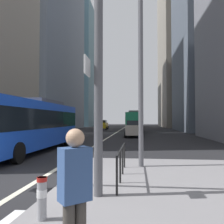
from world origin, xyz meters
TOP-DOWN VIEW (x-y plane):
  - ground_plane at (0.00, 20.00)m, footprint 160.00×160.00m
  - median_island at (5.50, -1.00)m, footprint 9.00×10.00m
  - lane_centre_line at (0.00, 30.00)m, footprint 0.20×80.00m
  - office_tower_left_mid at (-16.00, 39.27)m, footprint 11.03×25.39m
  - office_tower_left_far at (-16.00, 65.00)m, footprint 11.52×17.34m
  - office_tower_right_far at (17.00, 59.68)m, footprint 13.79×23.48m
  - city_bus_blue_oncoming at (-3.35, 6.62)m, footprint 2.76×11.70m
  - city_bus_red_receding at (2.94, 31.01)m, footprint 2.79×11.65m
  - city_bus_red_distant at (3.02, 54.99)m, footprint 2.88×10.92m
  - car_oncoming_mid at (-3.75, 39.77)m, footprint 2.07×4.28m
  - car_receding_near at (2.83, 20.08)m, footprint 2.16×4.54m
  - traffic_signal_gantry at (0.34, -1.68)m, footprint 6.04×0.65m
  - street_lamp_post at (3.46, 2.13)m, footprint 5.50×0.32m
  - bollard_left at (1.51, -3.16)m, footprint 0.20×0.20m
  - pedestrian_railing at (2.80, 0.12)m, footprint 0.06×3.48m
  - pedestrian_waiting at (2.53, -4.55)m, footprint 0.44×0.43m

SIDE VIEW (x-z plane):
  - ground_plane at x=0.00m, z-range 0.00..0.00m
  - lane_centre_line at x=0.00m, z-range 0.00..0.01m
  - median_island at x=5.50m, z-range 0.00..0.15m
  - bollard_left at x=1.51m, z-range 0.20..1.00m
  - pedestrian_railing at x=2.80m, z-range 0.36..1.34m
  - car_oncoming_mid at x=-3.75m, z-range 0.02..1.96m
  - car_receding_near at x=2.83m, z-range 0.02..1.96m
  - pedestrian_waiting at x=2.53m, z-range 0.25..2.03m
  - city_bus_red_distant at x=3.02m, z-range 0.14..3.54m
  - city_bus_red_receding at x=2.94m, z-range 0.14..3.54m
  - city_bus_blue_oncoming at x=-3.35m, z-range 0.14..3.54m
  - traffic_signal_gantry at x=0.34m, z-range 1.11..7.11m
  - street_lamp_post at x=3.46m, z-range 1.28..9.28m
  - office_tower_left_far at x=-16.00m, z-range 0.00..36.88m
  - office_tower_left_mid at x=-16.00m, z-range 0.00..40.76m
  - office_tower_right_far at x=17.00m, z-range 0.00..46.74m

